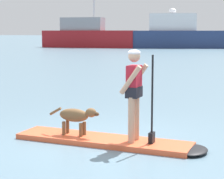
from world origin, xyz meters
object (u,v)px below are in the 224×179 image
object	(u,v)px
moored_boat_far_port	(88,36)
dog	(76,116)
paddleboard	(114,142)
moored_boat_far_starboard	(178,35)
person_paddler	(135,89)

from	to	relation	value
moored_boat_far_port	dog	bearing A→B (deg)	-76.64
paddleboard	dog	bearing A→B (deg)	167.83
paddleboard	moored_boat_far_starboard	bearing A→B (deg)	90.10
moored_boat_far_port	moored_boat_far_starboard	size ratio (longest dim) A/B	0.95
dog	moored_boat_far_port	world-z (taller)	moored_boat_far_port
paddleboard	moored_boat_far_port	distance (m)	47.44
person_paddler	dog	world-z (taller)	person_paddler
dog	moored_boat_far_starboard	size ratio (longest dim) A/B	0.08
moored_boat_far_starboard	moored_boat_far_port	bearing A→B (deg)	-178.40
moored_boat_far_port	person_paddler	bearing A→B (deg)	-75.32
paddleboard	moored_boat_far_port	size ratio (longest dim) A/B	0.31
paddleboard	dog	xyz separation A→B (m)	(-0.78, 0.17, 0.43)
paddleboard	person_paddler	distance (m)	1.12
moored_boat_far_starboard	dog	bearing A→B (deg)	-90.87
paddleboard	moored_boat_far_starboard	xyz separation A→B (m)	(-0.08, 46.29, 1.59)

